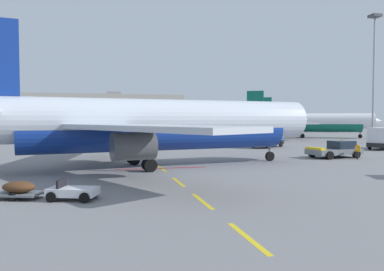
{
  "coord_description": "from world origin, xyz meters",
  "views": [
    {
      "loc": [
        12.66,
        -11.69,
        4.44
      ],
      "look_at": [
        21.73,
        25.81,
        2.73
      ],
      "focal_mm": 35.93,
      "sensor_mm": 36.0,
      "label": 1
    }
  ],
  "objects_px": {
    "airliner_foreground": "(156,124)",
    "ground_power_truck": "(384,138)",
    "ground_crew_worker": "(358,150)",
    "apron_light_mast_far": "(374,63)",
    "airliner_far_center": "(308,122)",
    "pushback_tug": "(336,150)",
    "airliner_mid_left": "(304,120)",
    "catering_truck": "(268,137)"
  },
  "relations": [
    {
      "from": "airliner_far_center",
      "to": "ground_power_truck",
      "type": "height_order",
      "value": "airliner_far_center"
    },
    {
      "from": "pushback_tug",
      "to": "ground_crew_worker",
      "type": "xyz_separation_m",
      "value": [
        1.23,
        -2.18,
        0.08
      ]
    },
    {
      "from": "airliner_foreground",
      "to": "airliner_mid_left",
      "type": "distance_m",
      "value": 102.66
    },
    {
      "from": "catering_truck",
      "to": "ground_crew_worker",
      "type": "height_order",
      "value": "catering_truck"
    },
    {
      "from": "ground_power_truck",
      "to": "ground_crew_worker",
      "type": "height_order",
      "value": "ground_power_truck"
    },
    {
      "from": "airliner_foreground",
      "to": "ground_crew_worker",
      "type": "height_order",
      "value": "airliner_foreground"
    },
    {
      "from": "ground_power_truck",
      "to": "apron_light_mast_far",
      "type": "distance_m",
      "value": 20.41
    },
    {
      "from": "airliner_far_center",
      "to": "pushback_tug",
      "type": "bearing_deg",
      "value": -116.66
    },
    {
      "from": "airliner_far_center",
      "to": "catering_truck",
      "type": "relative_size",
      "value": 4.31
    },
    {
      "from": "pushback_tug",
      "to": "airliner_mid_left",
      "type": "height_order",
      "value": "airliner_mid_left"
    },
    {
      "from": "airliner_far_center",
      "to": "catering_truck",
      "type": "bearing_deg",
      "value": -130.47
    },
    {
      "from": "airliner_mid_left",
      "to": "airliner_far_center",
      "type": "xyz_separation_m",
      "value": [
        -19.96,
        -36.47,
        -0.23
      ]
    },
    {
      "from": "pushback_tug",
      "to": "ground_power_truck",
      "type": "relative_size",
      "value": 0.88
    },
    {
      "from": "pushback_tug",
      "to": "apron_light_mast_far",
      "type": "xyz_separation_m",
      "value": [
        22.44,
        21.9,
        13.64
      ]
    },
    {
      "from": "airliner_far_center",
      "to": "apron_light_mast_far",
      "type": "height_order",
      "value": "apron_light_mast_far"
    },
    {
      "from": "pushback_tug",
      "to": "ground_power_truck",
      "type": "height_order",
      "value": "ground_power_truck"
    },
    {
      "from": "ground_crew_worker",
      "to": "apron_light_mast_far",
      "type": "relative_size",
      "value": 0.07
    },
    {
      "from": "ground_power_truck",
      "to": "apron_light_mast_far",
      "type": "height_order",
      "value": "apron_light_mast_far"
    },
    {
      "from": "airliner_mid_left",
      "to": "apron_light_mast_far",
      "type": "bearing_deg",
      "value": -108.15
    },
    {
      "from": "pushback_tug",
      "to": "apron_light_mast_far",
      "type": "bearing_deg",
      "value": 44.29
    },
    {
      "from": "airliner_foreground",
      "to": "ground_power_truck",
      "type": "distance_m",
      "value": 37.03
    },
    {
      "from": "airliner_far_center",
      "to": "apron_light_mast_far",
      "type": "bearing_deg",
      "value": -85.62
    },
    {
      "from": "pushback_tug",
      "to": "ground_crew_worker",
      "type": "distance_m",
      "value": 2.51
    },
    {
      "from": "pushback_tug",
      "to": "airliner_foreground",
      "type": "bearing_deg",
      "value": -170.1
    },
    {
      "from": "ground_crew_worker",
      "to": "apron_light_mast_far",
      "type": "height_order",
      "value": "apron_light_mast_far"
    },
    {
      "from": "airliner_foreground",
      "to": "pushback_tug",
      "type": "distance_m",
      "value": 21.64
    },
    {
      "from": "airliner_foreground",
      "to": "ground_power_truck",
      "type": "relative_size",
      "value": 4.8
    },
    {
      "from": "apron_light_mast_far",
      "to": "airliner_mid_left",
      "type": "bearing_deg",
      "value": 71.85
    },
    {
      "from": "airliner_mid_left",
      "to": "ground_crew_worker",
      "type": "bearing_deg",
      "value": -116.27
    },
    {
      "from": "airliner_far_center",
      "to": "apron_light_mast_far",
      "type": "distance_m",
      "value": 22.67
    },
    {
      "from": "airliner_mid_left",
      "to": "ground_crew_worker",
      "type": "xyz_separation_m",
      "value": [
        -39.66,
        -80.33,
        -2.82
      ]
    },
    {
      "from": "airliner_foreground",
      "to": "airliner_far_center",
      "type": "relative_size",
      "value": 1.16
    },
    {
      "from": "airliner_foreground",
      "to": "ground_crew_worker",
      "type": "bearing_deg",
      "value": 3.84
    },
    {
      "from": "catering_truck",
      "to": "ground_power_truck",
      "type": "relative_size",
      "value": 0.96
    },
    {
      "from": "ground_power_truck",
      "to": "pushback_tug",
      "type": "bearing_deg",
      "value": -147.63
    },
    {
      "from": "airliner_foreground",
      "to": "airliner_far_center",
      "type": "bearing_deg",
      "value": 47.18
    },
    {
      "from": "airliner_foreground",
      "to": "catering_truck",
      "type": "distance_m",
      "value": 28.52
    },
    {
      "from": "pushback_tug",
      "to": "ground_power_truck",
      "type": "xyz_separation_m",
      "value": [
        13.72,
        8.7,
        0.74
      ]
    },
    {
      "from": "airliner_foreground",
      "to": "pushback_tug",
      "type": "bearing_deg",
      "value": 9.9
    },
    {
      "from": "airliner_foreground",
      "to": "airliner_mid_left",
      "type": "relative_size",
      "value": 1.11
    },
    {
      "from": "pushback_tug",
      "to": "ground_power_truck",
      "type": "distance_m",
      "value": 16.27
    },
    {
      "from": "airliner_mid_left",
      "to": "ground_crew_worker",
      "type": "distance_m",
      "value": 89.64
    }
  ]
}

